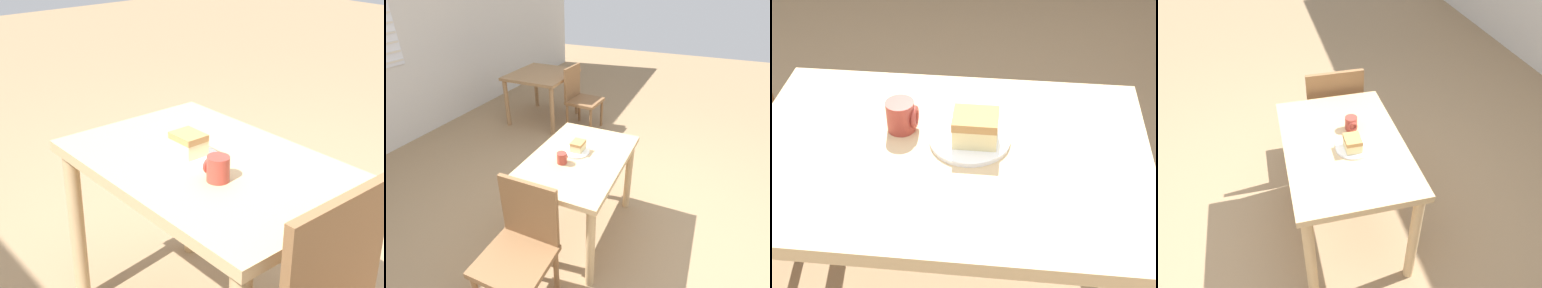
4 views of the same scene
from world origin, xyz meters
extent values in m
plane|color=#997A56|center=(0.00, 0.00, 0.00)|extent=(14.00, 14.00, 0.00)
cube|color=tan|center=(-0.05, 0.37, 0.71)|extent=(1.00, 0.67, 0.04)
cylinder|color=tan|center=(-0.50, 0.08, 0.34)|extent=(0.06, 0.06, 0.69)
cylinder|color=tan|center=(0.40, 0.08, 0.34)|extent=(0.06, 0.06, 0.69)
cylinder|color=tan|center=(0.40, 0.65, 0.34)|extent=(0.06, 0.06, 0.69)
cube|color=brown|center=(-0.63, 0.44, 0.64)|extent=(0.03, 0.40, 0.43)
cylinder|color=white|center=(0.00, 0.41, 0.73)|extent=(0.20, 0.20, 0.01)
cube|color=beige|center=(0.01, 0.40, 0.76)|extent=(0.11, 0.09, 0.05)
cube|color=#B27F47|center=(0.01, 0.40, 0.80)|extent=(0.11, 0.09, 0.02)
cylinder|color=#9E382D|center=(-0.18, 0.44, 0.77)|extent=(0.07, 0.07, 0.08)
torus|color=#9E382D|center=(-0.14, 0.44, 0.77)|extent=(0.01, 0.06, 0.06)
camera|label=1|loc=(-1.26, 1.44, 1.50)|focal=50.00mm
camera|label=2|loc=(-1.78, -0.41, 1.90)|focal=28.00mm
camera|label=3|loc=(0.09, -0.62, 1.57)|focal=50.00mm
camera|label=4|loc=(1.54, 0.01, 2.06)|focal=35.00mm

